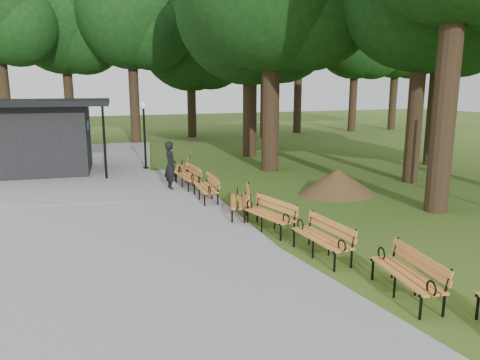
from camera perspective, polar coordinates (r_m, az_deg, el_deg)
name	(u,v)px	position (r m, az deg, el deg)	size (l,w,h in m)	color
ground	(282,246)	(11.40, 5.25, -8.15)	(100.00, 100.00, 0.00)	#355317
path	(103,227)	(13.19, -16.71, -5.68)	(12.00, 38.00, 0.06)	gray
person	(170,166)	(17.27, -8.66, 1.79)	(0.66, 0.44, 1.82)	black
kiosk	(42,137)	(21.99, -23.43, 4.93)	(5.14, 4.47, 3.22)	black
lamp_post	(144,121)	(21.48, -11.86, 7.19)	(0.32, 0.32, 3.10)	black
dirt_mound	(338,181)	(16.86, 12.04, -0.16)	(2.41, 2.41, 0.91)	#47301C
bench_1	(406,275)	(9.17, 19.97, -11.01)	(1.90, 0.64, 0.88)	orange
bench_2	(321,239)	(10.68, 10.09, -7.19)	(1.90, 0.64, 0.88)	orange
bench_3	(268,215)	(12.36, 3.55, -4.38)	(1.90, 0.64, 0.88)	orange
bench_4	(239,202)	(13.73, -0.09, -2.70)	(1.90, 0.64, 0.88)	orange
bench_5	(206,188)	(15.57, -4.31, -0.99)	(1.90, 0.64, 0.88)	orange
bench_6	(188,177)	(17.53, -6.55, 0.42)	(1.90, 0.64, 0.88)	orange
bench_7	(182,168)	(19.30, -7.25, 1.46)	(1.90, 0.64, 0.88)	orange
lawn_tree_4	(250,10)	(25.35, 1.28, 20.42)	(7.78, 7.78, 11.59)	black
lawn_tree_5	(441,17)	(24.25, 23.74, 18.04)	(5.23, 5.23, 9.57)	black
tree_backdrop	(230,23)	(34.87, -1.29, 18.99)	(37.24, 10.15, 16.44)	black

